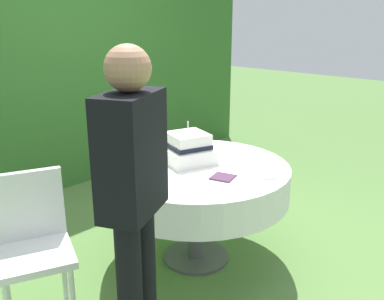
{
  "coord_description": "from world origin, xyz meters",
  "views": [
    {
      "loc": [
        -2.05,
        -1.89,
        1.71
      ],
      "look_at": [
        0.01,
        0.04,
        0.82
      ],
      "focal_mm": 40.2,
      "sensor_mm": 36.0,
      "label": 1
    }
  ],
  "objects_px": {
    "serving_plate_left": "(141,165)",
    "napkin_stack": "(223,177)",
    "wedding_cake": "(188,149)",
    "standing_person": "(133,196)",
    "garden_chair": "(31,237)",
    "serving_plate_far": "(267,176)",
    "cake_table": "(196,181)",
    "serving_plate_near": "(153,178)"
  },
  "relations": [
    {
      "from": "serving_plate_left",
      "to": "serving_plate_far",
      "type": "bearing_deg",
      "value": -60.87
    },
    {
      "from": "serving_plate_near",
      "to": "standing_person",
      "type": "bearing_deg",
      "value": -138.07
    },
    {
      "from": "cake_table",
      "to": "serving_plate_near",
      "type": "bearing_deg",
      "value": 175.65
    },
    {
      "from": "serving_plate_left",
      "to": "standing_person",
      "type": "relative_size",
      "value": 0.08
    },
    {
      "from": "serving_plate_far",
      "to": "wedding_cake",
      "type": "bearing_deg",
      "value": 103.1
    },
    {
      "from": "wedding_cake",
      "to": "serving_plate_near",
      "type": "height_order",
      "value": "wedding_cake"
    },
    {
      "from": "serving_plate_left",
      "to": "napkin_stack",
      "type": "xyz_separation_m",
      "value": [
        0.21,
        -0.56,
        -0.0
      ]
    },
    {
      "from": "serving_plate_near",
      "to": "standing_person",
      "type": "distance_m",
      "value": 0.77
    },
    {
      "from": "wedding_cake",
      "to": "serving_plate_near",
      "type": "relative_size",
      "value": 3.14
    },
    {
      "from": "garden_chair",
      "to": "serving_plate_far",
      "type": "bearing_deg",
      "value": -28.29
    },
    {
      "from": "napkin_stack",
      "to": "standing_person",
      "type": "bearing_deg",
      "value": -168.05
    },
    {
      "from": "napkin_stack",
      "to": "garden_chair",
      "type": "distance_m",
      "value": 1.18
    },
    {
      "from": "cake_table",
      "to": "napkin_stack",
      "type": "bearing_deg",
      "value": -101.5
    },
    {
      "from": "serving_plate_left",
      "to": "standing_person",
      "type": "bearing_deg",
      "value": -131.73
    },
    {
      "from": "serving_plate_far",
      "to": "garden_chair",
      "type": "bearing_deg",
      "value": 151.71
    },
    {
      "from": "cake_table",
      "to": "napkin_stack",
      "type": "distance_m",
      "value": 0.32
    },
    {
      "from": "napkin_stack",
      "to": "wedding_cake",
      "type": "bearing_deg",
      "value": 78.71
    },
    {
      "from": "serving_plate_near",
      "to": "serving_plate_far",
      "type": "height_order",
      "value": "same"
    },
    {
      "from": "wedding_cake",
      "to": "garden_chair",
      "type": "xyz_separation_m",
      "value": [
        -1.14,
        0.11,
        -0.28
      ]
    },
    {
      "from": "cake_table",
      "to": "garden_chair",
      "type": "bearing_deg",
      "value": 169.72
    },
    {
      "from": "cake_table",
      "to": "serving_plate_far",
      "type": "bearing_deg",
      "value": -72.68
    },
    {
      "from": "cake_table",
      "to": "serving_plate_near",
      "type": "distance_m",
      "value": 0.39
    },
    {
      "from": "cake_table",
      "to": "napkin_stack",
      "type": "relative_size",
      "value": 9.4
    },
    {
      "from": "napkin_stack",
      "to": "standing_person",
      "type": "xyz_separation_m",
      "value": [
        -0.87,
        -0.18,
        0.2
      ]
    },
    {
      "from": "serving_plate_near",
      "to": "garden_chair",
      "type": "height_order",
      "value": "garden_chair"
    },
    {
      "from": "serving_plate_left",
      "to": "wedding_cake",
      "type": "bearing_deg",
      "value": -32.24
    },
    {
      "from": "serving_plate_left",
      "to": "napkin_stack",
      "type": "relative_size",
      "value": 0.92
    },
    {
      "from": "napkin_stack",
      "to": "garden_chair",
      "type": "relative_size",
      "value": 0.15
    },
    {
      "from": "napkin_stack",
      "to": "standing_person",
      "type": "distance_m",
      "value": 0.91
    },
    {
      "from": "serving_plate_near",
      "to": "napkin_stack",
      "type": "xyz_separation_m",
      "value": [
        0.32,
        -0.32,
        -0.0
      ]
    },
    {
      "from": "wedding_cake",
      "to": "serving_plate_near",
      "type": "bearing_deg",
      "value": -171.01
    },
    {
      "from": "garden_chair",
      "to": "cake_table",
      "type": "bearing_deg",
      "value": -10.28
    },
    {
      "from": "wedding_cake",
      "to": "cake_table",
      "type": "bearing_deg",
      "value": -100.64
    },
    {
      "from": "wedding_cake",
      "to": "standing_person",
      "type": "bearing_deg",
      "value": -149.33
    },
    {
      "from": "cake_table",
      "to": "standing_person",
      "type": "distance_m",
      "value": 1.09
    },
    {
      "from": "serving_plate_left",
      "to": "garden_chair",
      "type": "bearing_deg",
      "value": -175.48
    },
    {
      "from": "cake_table",
      "to": "serving_plate_far",
      "type": "xyz_separation_m",
      "value": [
        0.15,
        -0.48,
        0.12
      ]
    },
    {
      "from": "wedding_cake",
      "to": "serving_plate_far",
      "type": "xyz_separation_m",
      "value": [
        0.13,
        -0.57,
        -0.09
      ]
    },
    {
      "from": "serving_plate_near",
      "to": "serving_plate_far",
      "type": "bearing_deg",
      "value": -44.18
    },
    {
      "from": "serving_plate_near",
      "to": "serving_plate_far",
      "type": "relative_size",
      "value": 1.09
    },
    {
      "from": "napkin_stack",
      "to": "serving_plate_left",
      "type": "bearing_deg",
      "value": 110.67
    },
    {
      "from": "serving_plate_left",
      "to": "napkin_stack",
      "type": "bearing_deg",
      "value": -69.33
    }
  ]
}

